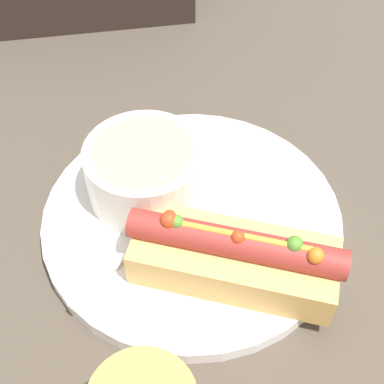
{
  "coord_description": "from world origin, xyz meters",
  "views": [
    {
      "loc": [
        -0.05,
        -0.31,
        0.42
      ],
      "look_at": [
        0.0,
        0.0,
        0.05
      ],
      "focal_mm": 50.0,
      "sensor_mm": 36.0,
      "label": 1
    }
  ],
  "objects": [
    {
      "name": "soup_bowl",
      "position": [
        -0.04,
        0.04,
        0.05
      ],
      "size": [
        0.11,
        0.11,
        0.06
      ],
      "color": "silver",
      "rests_on": "dinner_plate"
    },
    {
      "name": "dinner_plate",
      "position": [
        0.0,
        0.0,
        0.01
      ],
      "size": [
        0.29,
        0.29,
        0.02
      ],
      "color": "white",
      "rests_on": "ground_plane"
    },
    {
      "name": "ground_plane",
      "position": [
        0.0,
        0.0,
        0.0
      ],
      "size": [
        4.0,
        4.0,
        0.0
      ],
      "primitive_type": "plane",
      "color": "#4C4238"
    },
    {
      "name": "spoon",
      "position": [
        -0.03,
        -0.01,
        0.02
      ],
      "size": [
        0.13,
        0.12,
        0.01
      ],
      "rotation": [
        0.0,
        0.0,
        0.71
      ],
      "color": "#B7B7BC",
      "rests_on": "dinner_plate"
    },
    {
      "name": "hot_dog",
      "position": [
        0.02,
        -0.07,
        0.04
      ],
      "size": [
        0.19,
        0.13,
        0.06
      ],
      "rotation": [
        0.0,
        0.0,
        -0.41
      ],
      "color": "#DBAD60",
      "rests_on": "dinner_plate"
    }
  ]
}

